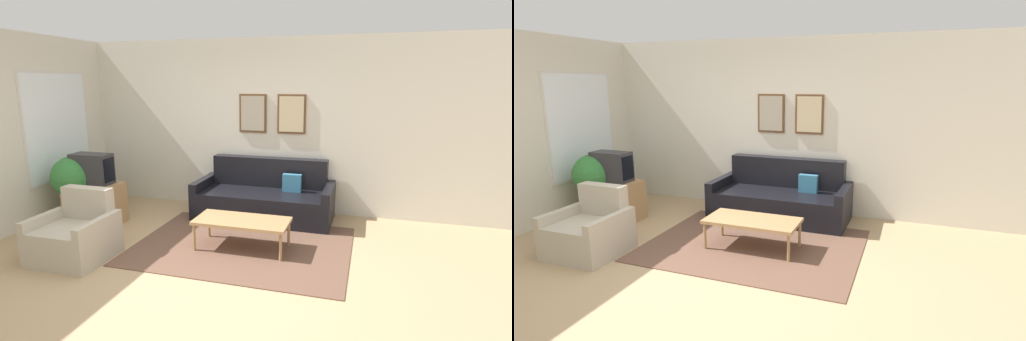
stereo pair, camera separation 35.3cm
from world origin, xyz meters
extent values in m
plane|color=tan|center=(0.00, 0.00, 0.00)|extent=(16.00, 16.00, 0.00)
cube|color=brown|center=(0.45, 0.98, 0.01)|extent=(2.66, 1.99, 0.01)
cube|color=beige|center=(0.00, 2.60, 1.35)|extent=(8.00, 0.06, 2.70)
cube|color=brown|center=(0.11, 2.55, 1.55)|extent=(0.44, 0.03, 0.60)
cube|color=#A89E89|center=(0.11, 2.53, 1.55)|extent=(0.38, 0.01, 0.54)
cube|color=brown|center=(0.73, 2.55, 1.55)|extent=(0.44, 0.03, 0.60)
cube|color=#CCB78E|center=(0.73, 2.53, 1.55)|extent=(0.38, 0.01, 0.54)
cube|color=beige|center=(-2.71, 0.60, 1.35)|extent=(0.06, 8.00, 2.70)
cube|color=beige|center=(-2.67, 1.48, 1.36)|extent=(0.02, 1.33, 1.67)
cube|color=white|center=(-2.67, 1.48, 1.36)|extent=(0.02, 1.25, 1.59)
cube|color=black|center=(0.42, 2.08, 0.21)|extent=(1.82, 0.90, 0.42)
cube|color=black|center=(0.42, 2.43, 0.65)|extent=(1.82, 0.20, 0.46)
cube|color=black|center=(-0.55, 2.08, 0.28)|extent=(0.12, 0.90, 0.56)
cube|color=black|center=(1.39, 2.08, 0.28)|extent=(0.12, 0.90, 0.56)
cube|color=teal|center=(0.83, 2.19, 0.55)|extent=(0.28, 0.10, 0.28)
cube|color=#A87F51|center=(0.46, 0.90, 0.36)|extent=(1.16, 0.55, 0.04)
cylinder|color=#A87F51|center=(-0.08, 0.67, 0.17)|extent=(0.04, 0.04, 0.34)
cylinder|color=#A87F51|center=(1.00, 0.67, 0.17)|extent=(0.04, 0.04, 0.34)
cylinder|color=#A87F51|center=(-0.08, 1.13, 0.17)|extent=(0.04, 0.04, 0.34)
cylinder|color=#A87F51|center=(1.00, 1.13, 0.17)|extent=(0.04, 0.04, 0.34)
cube|color=#A87F51|center=(-1.89, 1.19, 0.30)|extent=(0.79, 0.48, 0.60)
cube|color=#2D2D33|center=(-1.89, 1.19, 0.82)|extent=(0.57, 0.28, 0.44)
cube|color=black|center=(-1.60, 1.19, 0.82)|extent=(0.01, 0.23, 0.34)
cube|color=#B2A893|center=(-1.33, 0.07, 0.20)|extent=(0.63, 0.76, 0.41)
cube|color=#B2A893|center=(-1.33, 0.37, 0.60)|extent=(0.63, 0.16, 0.39)
cube|color=#B2A893|center=(-1.69, 0.07, 0.26)|extent=(0.09, 0.76, 0.53)
cube|color=#B2A893|center=(-0.97, 0.07, 0.26)|extent=(0.09, 0.76, 0.53)
cylinder|color=slate|center=(-2.18, 1.13, 0.13)|extent=(0.23, 0.23, 0.26)
cylinder|color=#51381E|center=(-2.18, 1.13, 0.35)|extent=(0.04, 0.04, 0.18)
sphere|color=#337A38|center=(-2.18, 1.13, 0.69)|extent=(0.60, 0.60, 0.60)
cylinder|color=#935638|center=(-2.32, 1.65, 0.07)|extent=(0.24, 0.24, 0.14)
cylinder|color=#51381E|center=(-2.32, 1.65, 0.24)|extent=(0.04, 0.04, 0.18)
sphere|color=#28662D|center=(-2.32, 1.65, 0.59)|extent=(0.62, 0.62, 0.62)
camera|label=1|loc=(1.93, -3.51, 2.02)|focal=28.00mm
camera|label=2|loc=(2.26, -3.40, 2.02)|focal=28.00mm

